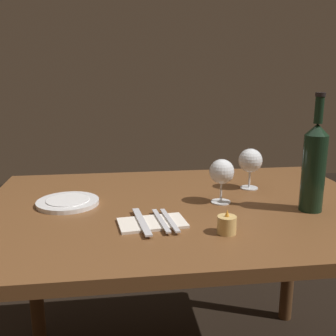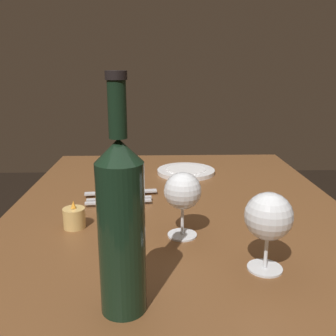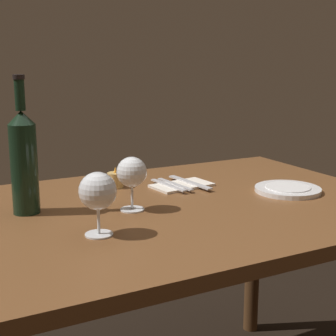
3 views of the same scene
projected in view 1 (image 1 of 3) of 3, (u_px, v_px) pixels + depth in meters
The scene contains 10 objects.
dining_table at pixel (182, 230), 1.28m from camera, with size 1.30×0.90×0.74m.
wine_glass_left at pixel (250, 161), 1.41m from camera, with size 0.09×0.09×0.15m.
wine_glass_right at pixel (221, 172), 1.26m from camera, with size 0.08×0.08×0.15m.
wine_bottle at pixel (314, 165), 1.17m from camera, with size 0.07×0.07×0.36m.
votive_candle at pixel (227, 225), 1.03m from camera, with size 0.05×0.05×0.07m.
dinner_plate at pixel (68, 202), 1.26m from camera, with size 0.20×0.20×0.02m.
folded_napkin at pixel (152, 223), 1.09m from camera, with size 0.20×0.13×0.01m.
fork_inner at pixel (161, 220), 1.09m from camera, with size 0.04×0.18×0.00m.
fork_outer at pixel (170, 220), 1.10m from camera, with size 0.04×0.18×0.00m.
table_knife at pixel (142, 221), 1.09m from camera, with size 0.05×0.21×0.00m.
Camera 1 is at (0.20, 1.18, 1.15)m, focal length 41.04 mm.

